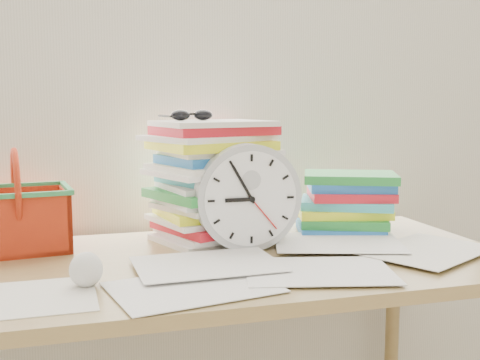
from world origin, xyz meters
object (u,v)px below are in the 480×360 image
object	(u,v)px
paper_stack	(214,181)
clock	(248,197)
basket	(16,201)
desk	(223,288)
book_stack	(345,203)

from	to	relation	value
paper_stack	clock	world-z (taller)	paper_stack
clock	basket	xyz separation A→B (m)	(-0.56, 0.15, -0.01)
paper_stack	basket	distance (m)	0.51
basket	desk	bearing A→B (deg)	-31.23
paper_stack	clock	bearing A→B (deg)	-70.08
clock	paper_stack	bearing A→B (deg)	109.92
book_stack	basket	size ratio (longest dim) A/B	1.11
desk	clock	distance (m)	0.23
clock	book_stack	world-z (taller)	clock
desk	book_stack	bearing A→B (deg)	23.88
book_stack	clock	bearing A→B (deg)	-160.14
paper_stack	book_stack	size ratio (longest dim) A/B	1.15
paper_stack	clock	xyz separation A→B (m)	(0.05, -0.14, -0.03)
desk	paper_stack	xyz separation A→B (m)	(0.03, 0.20, 0.24)
clock	desk	bearing A→B (deg)	-142.48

